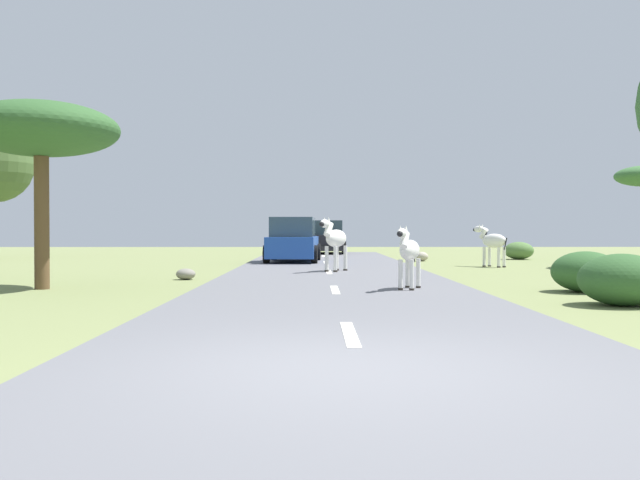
{
  "coord_description": "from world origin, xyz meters",
  "views": [
    {
      "loc": [
        -0.24,
        -6.25,
        1.32
      ],
      "look_at": [
        -0.09,
        12.36,
        1.03
      ],
      "focal_mm": 38.33,
      "sensor_mm": 36.0,
      "label": 1
    }
  ],
  "objects_px": {
    "tree_1": "(41,131)",
    "zebra_0": "(335,239)",
    "zebra_1": "(409,251)",
    "car_1": "(327,238)",
    "rock_2": "(186,274)",
    "rock_4": "(422,257)",
    "bush_2": "(622,280)",
    "bush_4": "(519,251)",
    "zebra_2": "(492,241)",
    "car_0": "(293,241)",
    "bush_1": "(586,272)"
  },
  "relations": [
    {
      "from": "tree_1",
      "to": "zebra_0",
      "type": "bearing_deg",
      "value": 39.86
    },
    {
      "from": "zebra_0",
      "to": "zebra_1",
      "type": "distance_m",
      "value": 6.35
    },
    {
      "from": "car_1",
      "to": "rock_2",
      "type": "relative_size",
      "value": 8.67
    },
    {
      "from": "car_1",
      "to": "rock_4",
      "type": "bearing_deg",
      "value": 117.25
    },
    {
      "from": "bush_2",
      "to": "bush_4",
      "type": "relative_size",
      "value": 1.17
    },
    {
      "from": "zebra_2",
      "to": "bush_2",
      "type": "relative_size",
      "value": 1.01
    },
    {
      "from": "car_1",
      "to": "bush_2",
      "type": "relative_size",
      "value": 2.94
    },
    {
      "from": "rock_4",
      "to": "zebra_0",
      "type": "bearing_deg",
      "value": -116.73
    },
    {
      "from": "zebra_2",
      "to": "car_1",
      "type": "distance_m",
      "value": 13.62
    },
    {
      "from": "bush_4",
      "to": "zebra_1",
      "type": "bearing_deg",
      "value": -114.3
    },
    {
      "from": "car_0",
      "to": "zebra_2",
      "type": "bearing_deg",
      "value": -19.82
    },
    {
      "from": "tree_1",
      "to": "bush_4",
      "type": "xyz_separation_m",
      "value": [
        14.99,
        14.79,
        -3.09
      ]
    },
    {
      "from": "bush_4",
      "to": "rock_4",
      "type": "distance_m",
      "value": 4.83
    },
    {
      "from": "car_1",
      "to": "bush_1",
      "type": "distance_m",
      "value": 22.6
    },
    {
      "from": "zebra_2",
      "to": "rock_4",
      "type": "relative_size",
      "value": 2.81
    },
    {
      "from": "zebra_0",
      "to": "zebra_2",
      "type": "distance_m",
      "value": 6.51
    },
    {
      "from": "bush_4",
      "to": "car_1",
      "type": "bearing_deg",
      "value": 142.29
    },
    {
      "from": "car_0",
      "to": "bush_1",
      "type": "xyz_separation_m",
      "value": [
        6.54,
        -12.55,
        -0.42
      ]
    },
    {
      "from": "car_1",
      "to": "bush_4",
      "type": "distance_m",
      "value": 10.52
    },
    {
      "from": "tree_1",
      "to": "bush_4",
      "type": "distance_m",
      "value": 21.28
    },
    {
      "from": "zebra_1",
      "to": "bush_2",
      "type": "relative_size",
      "value": 0.91
    },
    {
      "from": "zebra_2",
      "to": "car_0",
      "type": "bearing_deg",
      "value": 125.66
    },
    {
      "from": "zebra_1",
      "to": "zebra_2",
      "type": "xyz_separation_m",
      "value": [
        4.24,
        9.46,
        0.04
      ]
    },
    {
      "from": "zebra_0",
      "to": "rock_2",
      "type": "relative_size",
      "value": 3.21
    },
    {
      "from": "bush_4",
      "to": "tree_1",
      "type": "bearing_deg",
      "value": -135.37
    },
    {
      "from": "zebra_0",
      "to": "rock_4",
      "type": "bearing_deg",
      "value": -90.44
    },
    {
      "from": "car_1",
      "to": "bush_1",
      "type": "xyz_separation_m",
      "value": [
        5.04,
        -22.02,
        -0.42
      ]
    },
    {
      "from": "car_1",
      "to": "tree_1",
      "type": "relative_size",
      "value": 1.07
    },
    {
      "from": "zebra_1",
      "to": "bush_4",
      "type": "relative_size",
      "value": 1.06
    },
    {
      "from": "zebra_1",
      "to": "bush_2",
      "type": "height_order",
      "value": "zebra_1"
    },
    {
      "from": "bush_4",
      "to": "rock_2",
      "type": "height_order",
      "value": "bush_4"
    },
    {
      "from": "car_0",
      "to": "rock_2",
      "type": "relative_size",
      "value": 8.7
    },
    {
      "from": "zebra_0",
      "to": "tree_1",
      "type": "relative_size",
      "value": 0.4
    },
    {
      "from": "car_0",
      "to": "zebra_1",
      "type": "bearing_deg",
      "value": -74.31
    },
    {
      "from": "zebra_0",
      "to": "bush_4",
      "type": "xyz_separation_m",
      "value": [
        8.36,
        9.26,
        -0.64
      ]
    },
    {
      "from": "bush_2",
      "to": "rock_4",
      "type": "bearing_deg",
      "value": 93.03
    },
    {
      "from": "car_0",
      "to": "bush_1",
      "type": "bearing_deg",
      "value": -59.63
    },
    {
      "from": "car_1",
      "to": "rock_4",
      "type": "height_order",
      "value": "car_1"
    },
    {
      "from": "car_0",
      "to": "rock_4",
      "type": "relative_size",
      "value": 8.24
    },
    {
      "from": "tree_1",
      "to": "rock_4",
      "type": "height_order",
      "value": "tree_1"
    },
    {
      "from": "zebra_0",
      "to": "rock_2",
      "type": "bearing_deg",
      "value": 60.53
    },
    {
      "from": "zebra_0",
      "to": "zebra_1",
      "type": "height_order",
      "value": "zebra_0"
    },
    {
      "from": "zebra_1",
      "to": "car_0",
      "type": "distance_m",
      "value": 12.73
    },
    {
      "from": "car_1",
      "to": "bush_2",
      "type": "height_order",
      "value": "car_1"
    },
    {
      "from": "car_0",
      "to": "rock_2",
      "type": "bearing_deg",
      "value": -103.02
    },
    {
      "from": "zebra_1",
      "to": "zebra_0",
      "type": "bearing_deg",
      "value": -55.85
    },
    {
      "from": "bush_1",
      "to": "rock_2",
      "type": "distance_m",
      "value": 9.78
    },
    {
      "from": "zebra_2",
      "to": "zebra_0",
      "type": "bearing_deg",
      "value": 178.47
    },
    {
      "from": "bush_1",
      "to": "zebra_0",
      "type": "bearing_deg",
      "value": 128.8
    },
    {
      "from": "bush_4",
      "to": "rock_4",
      "type": "relative_size",
      "value": 2.4
    }
  ]
}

